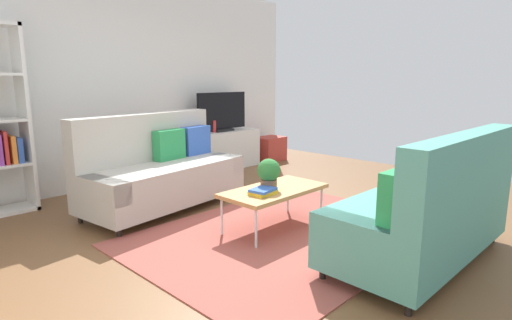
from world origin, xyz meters
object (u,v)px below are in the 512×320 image
object	(u,v)px
coffee_table	(274,191)
table_book_0	(263,193)
potted_plant	(269,173)
couch_green	(427,211)
storage_trunk	(270,149)
tv	(222,112)
vase_0	(192,130)
tv_console	(222,150)
vase_1	(201,128)
couch_beige	(161,171)
bottle_0	(214,126)

from	to	relation	value
coffee_table	table_book_0	size ratio (longest dim) A/B	4.58
coffee_table	table_book_0	xyz separation A→B (m)	(-0.23, -0.06, 0.04)
potted_plant	table_book_0	xyz separation A→B (m)	(-0.17, -0.08, -0.15)
couch_green	storage_trunk	bearing A→B (deg)	59.70
tv	vase_0	world-z (taller)	tv
tv_console	vase_0	size ratio (longest dim) A/B	10.03
table_book_0	vase_1	bearing A→B (deg)	62.56
storage_trunk	potted_plant	distance (m)	3.61
couch_beige	tv	world-z (taller)	tv
coffee_table	table_book_0	bearing A→B (deg)	-164.99
couch_beige	couch_green	xyz separation A→B (m)	(0.67, -2.84, 0.00)
tv	table_book_0	bearing A→B (deg)	-124.32
storage_trunk	vase_1	xyz separation A→B (m)	(-1.48, 0.15, 0.50)
bottle_0	tv	bearing A→B (deg)	6.03
couch_beige	storage_trunk	distance (m)	3.18
couch_beige	tv_console	xyz separation A→B (m)	(1.91, 1.10, -0.13)
storage_trunk	vase_0	distance (m)	1.76
table_book_0	coffee_table	bearing A→B (deg)	15.01
tv_console	couch_beige	bearing A→B (deg)	-150.09
potted_plant	vase_0	xyz separation A→B (m)	(1.00, 2.55, 0.12)
couch_green	bottle_0	world-z (taller)	couch_green
tv_console	couch_green	bearing A→B (deg)	-107.43
couch_green	vase_0	world-z (taller)	couch_green
vase_0	tv_console	bearing A→B (deg)	-4.93
couch_green	vase_0	distance (m)	4.06
storage_trunk	tv	bearing A→B (deg)	175.84
couch_beige	vase_0	xyz separation A→B (m)	(1.33, 1.15, 0.26)
tv_console	tv	xyz separation A→B (m)	(0.00, -0.02, 0.63)
coffee_table	vase_1	xyz separation A→B (m)	(1.14, 2.57, 0.33)
bottle_0	vase_0	bearing A→B (deg)	167.03
coffee_table	vase_1	size ratio (longest dim) A/B	6.82
couch_beige	coffee_table	xyz separation A→B (m)	(0.39, -1.42, -0.05)
vase_1	tv	bearing A→B (deg)	-10.36
couch_beige	coffee_table	distance (m)	1.48
couch_beige	vase_1	bearing A→B (deg)	-150.01
coffee_table	couch_beige	bearing A→B (deg)	105.38
storage_trunk	table_book_0	distance (m)	3.79
potted_plant	tv	bearing A→B (deg)	57.56
storage_trunk	potted_plant	bearing A→B (deg)	-138.12
vase_1	couch_green	bearing A→B (deg)	-102.09
bottle_0	couch_green	bearing A→B (deg)	-105.04
couch_green	vase_0	size ratio (longest dim) A/B	13.71
coffee_table	table_book_0	distance (m)	0.24
tv	vase_0	distance (m)	0.63
potted_plant	vase_1	xyz separation A→B (m)	(1.19, 2.55, 0.13)
vase_1	bottle_0	distance (m)	0.21
storage_trunk	vase_1	bearing A→B (deg)	174.22
tv_console	vase_1	distance (m)	0.56
couch_beige	couch_green	distance (m)	2.92
couch_beige	potted_plant	xyz separation A→B (m)	(0.33, -1.40, 0.14)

